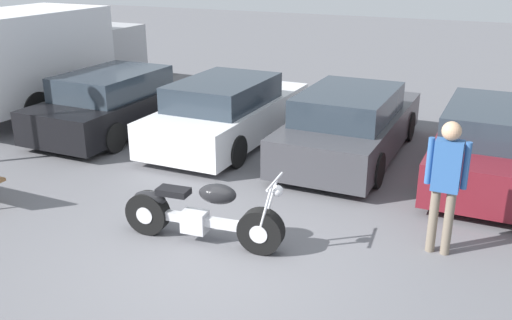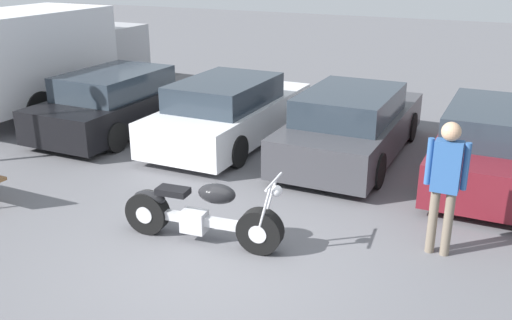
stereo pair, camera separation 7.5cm
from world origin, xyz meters
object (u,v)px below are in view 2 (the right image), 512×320
parked_car_white (230,112)px  parked_car_dark_grey (352,125)px  parked_car_maroon (495,144)px  delivery_truck (39,56)px  person_standing (446,177)px  parked_car_black (122,102)px  motorcycle (200,215)px

parked_car_white → parked_car_dark_grey: 2.56m
parked_car_maroon → delivery_truck: bearing=-179.9°
parked_car_white → person_standing: 5.61m
parked_car_black → delivery_truck: (-2.67, 0.36, 0.75)m
motorcycle → parked_car_black: bearing=138.0°
parked_car_white → delivery_truck: bearing=179.1°
person_standing → motorcycle: bearing=-160.5°
parked_car_dark_grey → delivery_truck: delivery_truck is taller
motorcycle → person_standing: (2.97, 1.06, 0.67)m
motorcycle → parked_car_black: (-4.26, 3.83, 0.23)m
parked_car_black → parked_car_dark_grey: size_ratio=1.00×
parked_car_maroon → motorcycle: bearing=-128.9°
parked_car_black → parked_car_dark_grey: 5.13m
parked_car_dark_grey → parked_car_white: bearing=-176.8°
motorcycle → parked_car_dark_grey: bearing=78.8°
parked_car_dark_grey → person_standing: size_ratio=2.52×
motorcycle → person_standing: person_standing is taller
motorcycle → parked_car_white: size_ratio=0.51×
parked_car_white → person_standing: bearing=-33.1°
parked_car_dark_grey → person_standing: (2.13, -3.20, 0.45)m
parked_car_black → parked_car_white: same height
parked_car_white → delivery_truck: delivery_truck is taller
parked_car_dark_grey → parked_car_maroon: 2.55m
motorcycle → parked_car_white: (-1.71, 4.11, 0.23)m
parked_car_black → parked_car_white: bearing=6.2°
parked_car_white → person_standing: size_ratio=2.52×
parked_car_maroon → person_standing: size_ratio=2.52×
motorcycle → parked_car_maroon: 5.42m
parked_car_dark_grey → delivery_truck: bearing=-179.6°
parked_car_black → parked_car_maroon: (7.66, 0.38, 0.00)m
parked_car_black → delivery_truck: 2.80m
parked_car_dark_grey → person_standing: bearing=-56.3°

